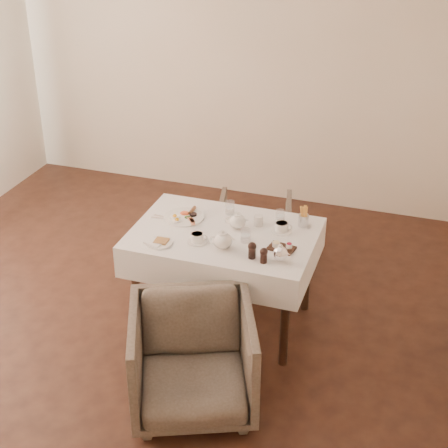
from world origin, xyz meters
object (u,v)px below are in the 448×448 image
armchair_near (193,360)px  teapot_centre (237,220)px  breakfast_plate (184,216)px  table (224,247)px  armchair_far (255,231)px

armchair_near → teapot_centre: 1.09m
breakfast_plate → teapot_centre: teapot_centre is taller
table → breakfast_plate: size_ratio=4.35×
breakfast_plate → teapot_centre: 0.42m
breakfast_plate → teapot_centre: size_ratio=1.81×
armchair_near → teapot_centre: bearing=68.5°
table → armchair_far: size_ratio=2.07×
breakfast_plate → teapot_centre: bearing=20.9°
table → armchair_near: 0.94m
teapot_centre → table: bearing=-143.5°
armchair_near → armchair_far: armchair_near is taller
table → teapot_centre: bearing=50.8°
table → breakfast_plate: breakfast_plate is taller
table → armchair_near: table is taller
table → teapot_centre: 0.21m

